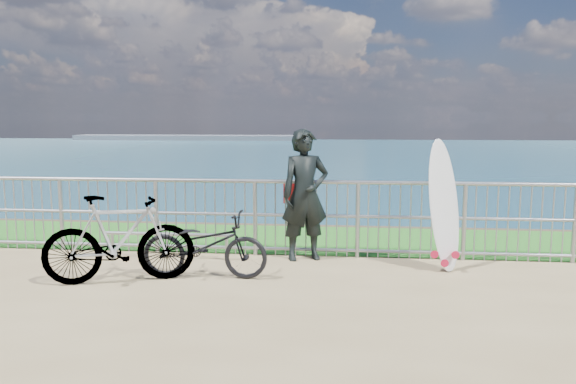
# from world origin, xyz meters

# --- Properties ---
(grass_strip) EXTENTS (120.00, 120.00, 0.00)m
(grass_strip) POSITION_xyz_m (0.00, 2.70, 0.01)
(grass_strip) COLOR #1D651B
(grass_strip) RESTS_ON ground
(seascape) EXTENTS (260.00, 260.00, 5.00)m
(seascape) POSITION_xyz_m (-43.75, 147.49, -4.03)
(seascape) COLOR brown
(seascape) RESTS_ON ground
(railing) EXTENTS (10.06, 0.10, 1.13)m
(railing) POSITION_xyz_m (0.02, 1.60, 0.58)
(railing) COLOR #92959A
(railing) RESTS_ON ground
(surfer) EXTENTS (0.79, 0.65, 1.86)m
(surfer) POSITION_xyz_m (0.25, 1.42, 0.93)
(surfer) COLOR black
(surfer) RESTS_ON ground
(surfboard) EXTENTS (0.60, 0.58, 1.76)m
(surfboard) POSITION_xyz_m (2.12, 1.07, 0.81)
(surfboard) COLOR silver
(surfboard) RESTS_ON ground
(bicycle_near) EXTENTS (1.62, 0.59, 0.84)m
(bicycle_near) POSITION_xyz_m (-0.95, 0.37, 0.42)
(bicycle_near) COLOR black
(bicycle_near) RESTS_ON ground
(bicycle_far) EXTENTS (1.88, 1.08, 1.09)m
(bicycle_far) POSITION_xyz_m (-1.93, 0.04, 0.55)
(bicycle_far) COLOR black
(bicycle_far) RESTS_ON ground
(bike_rack) EXTENTS (1.88, 0.05, 0.39)m
(bike_rack) POSITION_xyz_m (-1.69, 1.21, 0.32)
(bike_rack) COLOR #92959A
(bike_rack) RESTS_ON ground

